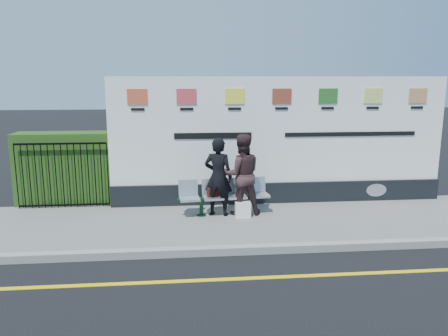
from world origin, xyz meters
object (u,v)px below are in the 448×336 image
object	(u,v)px
bench	(225,205)
billboard	(280,149)
woman_left	(218,177)
woman_right	(242,174)

from	to	relation	value
bench	billboard	bearing A→B (deg)	26.66
bench	woman_left	world-z (taller)	woman_left
bench	woman_right	bearing A→B (deg)	-5.39
billboard	woman_left	world-z (taller)	billboard
bench	woman_right	xyz separation A→B (m)	(0.37, 0.00, 0.68)
woman_left	bench	bearing A→B (deg)	-153.69
woman_right	woman_left	bearing A→B (deg)	-1.53
bench	woman_right	world-z (taller)	woman_right
billboard	woman_right	bearing A→B (deg)	-139.33
billboard	woman_left	bearing A→B (deg)	-149.64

